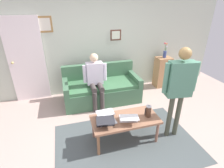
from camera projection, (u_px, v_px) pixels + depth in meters
The scene contains 14 objects.
ground_plane at pixel (123, 140), 3.23m from camera, with size 7.68×7.68×0.00m, color #B59B90.
area_rug at pixel (126, 143), 3.18m from camera, with size 2.49×1.66×0.01m, color #485051.
back_wall at pixel (96, 42), 4.55m from camera, with size 7.04×0.11×2.70m.
interior_door at pixel (27, 61), 4.18m from camera, with size 0.82×0.09×2.05m.
couch at pixel (101, 89), 4.44m from camera, with size 1.86×0.86×0.88m.
coffee_table at pixel (125, 121), 3.09m from camera, with size 1.19×0.56×0.47m.
laptop_left at pixel (129, 118), 3.00m from camera, with size 0.38×0.40×0.13m.
laptop_center at pixel (106, 118), 3.00m from camera, with size 0.32×0.33×0.12m.
laptop_right at pixel (105, 121), 2.91m from camera, with size 0.34×0.38×0.13m.
french_press at pixel (148, 111), 3.07m from camera, with size 0.12×0.10×0.25m.
side_shelf at pixel (162, 72), 5.11m from camera, with size 0.42×0.32×0.88m.
flower_vase at pixel (165, 53), 4.85m from camera, with size 0.10×0.09×0.42m.
person_standing at pixel (180, 83), 2.91m from camera, with size 0.60×0.25×1.70m.
person_seated at pixel (95, 78), 4.02m from camera, with size 0.55×0.51×1.28m.
Camera 1 is at (0.87, 2.30, 2.35)m, focal length 28.04 mm.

